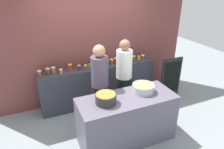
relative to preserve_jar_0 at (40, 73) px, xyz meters
name	(u,v)px	position (x,y,z in m)	size (l,w,h in m)	color
ground	(119,129)	(1.27, -1.11, -0.99)	(12.00, 12.00, 0.00)	gray
storefront_wall	(93,38)	(1.27, 0.34, 0.51)	(4.80, 0.12, 3.00)	brown
display_shelf	(99,85)	(1.27, -0.01, -0.53)	(2.70, 0.36, 0.93)	#30333D
prep_table	(127,119)	(1.27, -1.41, -0.55)	(1.70, 0.70, 0.89)	#575163
preserve_jar_0	(40,73)	(0.00, 0.00, 0.00)	(0.09, 0.09, 0.11)	#944319
preserve_jar_1	(48,71)	(0.17, 0.01, 0.01)	(0.09, 0.09, 0.13)	#3B4336
preserve_jar_2	(54,70)	(0.28, 0.04, 0.01)	(0.09, 0.09, 0.13)	#CF631F
preserve_jar_3	(61,71)	(0.42, -0.06, -0.01)	(0.07, 0.07, 0.10)	orange
preserve_jar_4	(70,67)	(0.63, 0.02, 0.01)	(0.08, 0.08, 0.14)	red
preserve_jar_5	(79,67)	(0.82, 0.00, -0.01)	(0.07, 0.07, 0.10)	#53254F
preserve_jar_6	(86,67)	(0.95, -0.06, 0.00)	(0.07, 0.07, 0.11)	brown
preserve_jar_7	(89,64)	(1.07, 0.06, 0.00)	(0.08, 0.08, 0.11)	olive
preserve_jar_8	(99,64)	(1.27, -0.01, 0.01)	(0.08, 0.08, 0.14)	#CB6514
preserve_jar_9	(107,63)	(1.46, -0.04, 0.01)	(0.09, 0.09, 0.13)	#2B472F
preserve_jar_10	(112,61)	(1.59, 0.01, 0.00)	(0.08, 0.08, 0.12)	#9B4923
preserve_jar_11	(116,61)	(1.71, 0.01, 0.00)	(0.09, 0.09, 0.12)	#8A3C0D
preserve_jar_12	(124,59)	(1.94, 0.04, -0.01)	(0.07, 0.07, 0.10)	#4E235A
preserve_jar_13	(134,59)	(2.14, -0.06, 0.01)	(0.08, 0.08, 0.14)	#3C4B2E
preserve_jar_14	(139,57)	(2.32, 0.02, 0.01)	(0.08, 0.08, 0.13)	gold
preserve_jar_15	(143,57)	(2.42, 0.01, 0.00)	(0.09, 0.09, 0.10)	#AD3726
cooking_pot_left	(106,99)	(0.88, -1.41, -0.02)	(0.34, 0.34, 0.17)	#2D2D2D
cooking_pot_center	(143,88)	(1.62, -1.33, -0.03)	(0.39, 0.39, 0.15)	#B7B7BC
cook_with_tongs	(100,92)	(0.98, -0.85, -0.21)	(0.33, 0.33, 1.70)	black
cook_in_cap	(124,83)	(1.55, -0.71, -0.22)	(0.33, 0.33, 1.70)	black
chalkboard_sign	(171,78)	(2.93, -0.51, -0.46)	(0.55, 0.05, 1.05)	black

